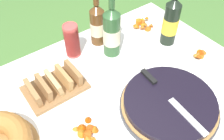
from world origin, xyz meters
name	(u,v)px	position (x,y,z in m)	size (l,w,h in m)	color
garden_table	(106,115)	(0.00, 0.00, 0.64)	(1.40, 0.96, 0.71)	#A87A47
tablecloth	(106,106)	(0.00, 0.00, 0.70)	(1.41, 0.97, 0.10)	white
berry_tart	(169,104)	(0.20, -0.17, 0.74)	(0.41, 0.41, 0.06)	#38383D
serving_knife	(166,94)	(0.20, -0.14, 0.78)	(0.05, 0.38, 0.01)	silver
cup_stack	(72,41)	(0.05, 0.35, 0.80)	(0.07, 0.07, 0.18)	#E04C47
cider_bottle_green	(112,32)	(0.22, 0.25, 0.84)	(0.08, 0.08, 0.34)	#2D562D
cider_bottle_amber	(97,24)	(0.21, 0.36, 0.83)	(0.08, 0.08, 0.30)	brown
juice_bottle_red	(171,21)	(0.50, 0.14, 0.84)	(0.08, 0.08, 0.34)	black
snack_plate_left	(86,135)	(-0.15, -0.08, 0.73)	(0.21, 0.21, 0.06)	white
snack_plate_right	(200,56)	(0.55, -0.05, 0.73)	(0.19, 0.19, 0.05)	white
snack_plate_far	(143,25)	(0.49, 0.31, 0.73)	(0.20, 0.20, 0.06)	white
bread_board	(55,85)	(-0.13, 0.20, 0.74)	(0.26, 0.18, 0.07)	olive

